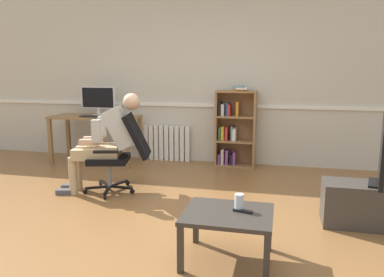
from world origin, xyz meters
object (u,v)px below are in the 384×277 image
computer_mouse (110,116)px  drinking_glass (239,202)px  bookshelf (234,129)px  coffee_table (228,219)px  keyboard (93,116)px  radiator (167,143)px  person_seated (106,140)px  office_chair (122,150)px  computer_desk (95,122)px  imac_monitor (98,99)px  tv_screen (383,150)px  spare_remote (243,211)px  tv_stand (378,206)px

computer_mouse → drinking_glass: size_ratio=0.77×
bookshelf → coffee_table: (0.34, -3.00, -0.23)m
keyboard → radiator: bearing=27.0°
computer_mouse → person_seated: person_seated is taller
office_chair → computer_desk: bearing=-155.8°
bookshelf → drinking_glass: bookshelf is taller
imac_monitor → tv_screen: 4.22m
computer_mouse → drinking_glass: computer_mouse is taller
office_chair → drinking_glass: (1.57, -1.34, -0.06)m
person_seated → tv_screen: 3.00m
tv_screen → coffee_table: bearing=139.8°
keyboard → drinking_glass: bearing=-44.3°
keyboard → tv_screen: tv_screen is taller
imac_monitor → person_seated: size_ratio=0.48×
computer_mouse → tv_screen: bearing=-24.7°
imac_monitor → computer_mouse: 0.44m
computer_mouse → bookshelf: 1.92m
computer_desk → office_chair: (1.03, -1.31, -0.13)m
person_seated → tv_screen: bearing=68.6°
radiator → spare_remote: size_ratio=5.16×
radiator → imac_monitor: bearing=-163.4°
keyboard → tv_screen: size_ratio=0.40×
computer_desk → coffee_table: size_ratio=2.05×
drinking_glass → computer_mouse: bearing=132.1°
tv_screen → computer_desk: bearing=78.5°
radiator → spare_remote: bearing=-63.1°
keyboard → bookshelf: 2.20m
tv_screen → drinking_glass: size_ratio=7.58×
tv_stand → coffee_table: tv_stand is taller
person_seated → tv_screen: person_seated is taller
keyboard → bookshelf: bearing=11.3°
imac_monitor → coffee_table: 3.80m
computer_mouse → coffee_table: bearing=-49.6°
tv_stand → person_seated: bearing=172.7°
tv_stand → spare_remote: 1.54m
computer_desk → computer_mouse: bearing=-20.5°
office_chair → tv_screen: size_ratio=0.98×
bookshelf → radiator: bookshelf is taller
office_chair → drinking_glass: 2.07m
computer_mouse → computer_desk: bearing=159.5°
radiator → office_chair: bearing=-91.5°
imac_monitor → tv_stand: size_ratio=0.58×
computer_desk → person_seated: person_seated is taller
imac_monitor → computer_mouse: imac_monitor is taller
keyboard → spare_remote: size_ratio=2.61×
keyboard → tv_stand: keyboard is taller
coffee_table → tv_stand: bearing=37.0°
computer_desk → tv_stand: bearing=-24.4°
tv_stand → spare_remote: (-1.19, -0.95, 0.20)m
bookshelf → tv_screen: bookshelf is taller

